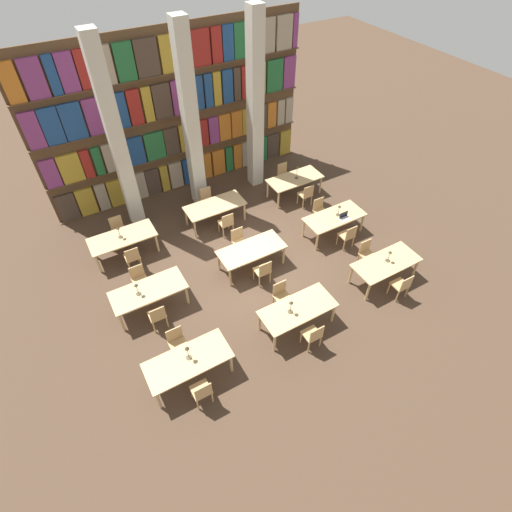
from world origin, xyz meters
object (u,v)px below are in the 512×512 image
Objects in this scene: chair_0 at (202,391)px; chair_4 at (402,285)px; desk_lamp_0 at (187,351)px; chair_14 at (226,223)px; desk_lamp_3 at (137,287)px; desk_lamp_5 at (118,230)px; pillar_center at (191,123)px; desk_lamp_6 at (297,170)px; chair_8 at (263,271)px; chair_13 at (118,229)px; reading_table_4 at (251,251)px; chair_6 at (157,316)px; chair_5 at (366,253)px; laptop at (345,218)px; chair_16 at (306,194)px; chair_1 at (177,342)px; reading_table_3 at (149,292)px; reading_table_5 at (334,218)px; reading_table_0 at (188,362)px; chair_3 at (281,295)px; reading_table_2 at (386,264)px; desk_lamp_1 at (291,305)px; desk_lamp_2 at (390,254)px; reading_table_1 at (298,310)px; chair_2 at (313,335)px; chair_15 at (207,199)px; chair_7 at (139,279)px; pillar_right at (255,106)px; chair_9 at (239,241)px; pillar_left at (117,141)px; chair_10 at (348,235)px; chair_11 at (320,210)px; chair_12 at (132,257)px; chair_17 at (284,174)px; reading_table_7 at (215,207)px; desk_lamp_4 at (339,209)px; reading_table_6 at (122,239)px.

chair_0 is 6.09m from chair_4.
desk_lamp_0 reaches higher than chair_14.
desk_lamp_3 is 0.98× the size of desk_lamp_5.
pillar_center is 12.21× the size of desk_lamp_6.
chair_8 and chair_13 have the same top height.
desk_lamp_0 is at bearing -141.22° from reading_table_4.
chair_5 is at bearing -8.45° from chair_6.
laptop is 1.97m from chair_16.
laptop is 0.36× the size of chair_14.
laptop is at bearing 85.42° from chair_4.
chair_1 is 0.45× the size of reading_table_3.
reading_table_5 is 4.84× the size of desk_lamp_5.
reading_table_0 is 1.00× the size of reading_table_3.
chair_3 reaches higher than reading_table_2.
desk_lamp_2 is at bearing 2.21° from desk_lamp_1.
chair_14 is (0.06, 4.18, -0.17)m from reading_table_1.
chair_2 is 0.45× the size of reading_table_3.
chair_15 is (3.08, 4.88, 0.00)m from chair_1.
chair_3 is at bearing -91.27° from chair_14.
pillar_right is at bearing -150.69° from chair_7.
pillar_right is 6.74× the size of chair_15.
chair_13 reaches higher than reading_table_1.
chair_5 is at bearing 142.05° from chair_9.
chair_14 is at bearing -42.69° from pillar_left.
chair_3 is 1.00× the size of chair_10.
desk_lamp_6 reaches higher than chair_11.
chair_14 is (0.02, 1.69, -0.17)m from reading_table_4.
chair_9 is 3.22m from chair_12.
reading_table_3 is at bearing -89.31° from desk_lamp_5.
chair_17 reaches higher than reading_table_4.
laptop is 4.25m from reading_table_7.
chair_1 is 6.50m from desk_lamp_4.
desk_lamp_4 reaches higher than chair_17.
chair_2 is 3.95m from chair_9.
reading_table_1 is at bearing -57.64° from reading_table_6.
chair_7 is 1.81× the size of desk_lamp_6.
reading_table_3 is 4.47m from chair_15.
chair_4 is 1.00× the size of chair_17.
chair_0 is (-3.07, -7.05, -2.51)m from pillar_center.
chair_13 is 6.26m from chair_17.
desk_lamp_6 is (0.06, 4.73, 0.07)m from desk_lamp_2.
chair_4 is at bearing -91.76° from desk_lamp_6.
chair_12 is 6.26m from chair_16.
chair_6 is 3.17m from chair_8.
chair_17 is (3.13, 1.44, 0.00)m from chair_14.
chair_17 is at bearing 179.84° from chair_13.
desk_lamp_4 is (6.60, -0.02, -0.00)m from desk_lamp_3.
desk_lamp_0 is 0.50× the size of chair_9.
reading_table_5 is at bearing 45.81° from chair_2.
chair_0 is at bearing 25.59° from chair_3.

